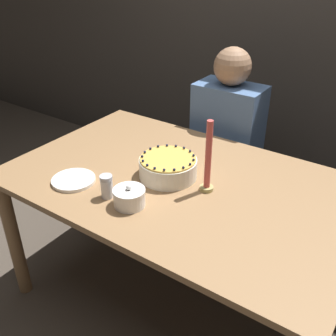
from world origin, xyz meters
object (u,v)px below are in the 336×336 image
Objects in this scene: cake at (168,167)px; sugar_bowl at (129,197)px; candle at (208,162)px; sugar_shaker at (107,186)px; person_man_blue_shirt at (225,157)px.

cake is 0.28m from sugar_bowl.
candle is at bearing 53.85° from sugar_bowl.
sugar_shaker is 0.32× the size of candle.
candle is 0.27× the size of person_man_blue_shirt.
cake is at bearing -179.93° from candle.
cake is at bearing 90.03° from sugar_bowl.
person_man_blue_shirt is at bearing 92.98° from sugar_bowl.
candle reaches higher than sugar_shaker.
sugar_bowl is 0.41× the size of candle.
sugar_bowl is at bearing -126.15° from candle.
cake reaches higher than sugar_bowl.
person_man_blue_shirt reaches higher than sugar_bowl.
cake is 0.81× the size of candle.
person_man_blue_shirt reaches higher than sugar_shaker.
sugar_bowl is at bearing -89.97° from cake.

